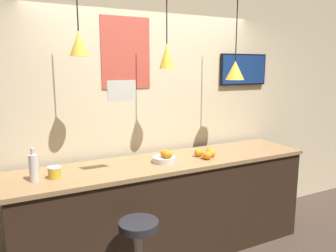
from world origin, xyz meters
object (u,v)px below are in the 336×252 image
mounted_tv (243,69)px  spread_jar (55,173)px  fruit_bowl (165,158)px  juice_bottle (34,167)px

mounted_tv → spread_jar: bearing=-169.3°
fruit_bowl → spread_jar: size_ratio=2.09×
juice_bottle → mounted_tv: size_ratio=0.41×
juice_bottle → mounted_tv: (2.50, 0.44, 0.77)m
fruit_bowl → juice_bottle: (-1.19, 0.01, 0.07)m
juice_bottle → spread_jar: size_ratio=2.60×
fruit_bowl → juice_bottle: bearing=179.4°
juice_bottle → mounted_tv: 2.66m
spread_jar → mounted_tv: mounted_tv is taller
spread_jar → fruit_bowl: bearing=-0.7°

